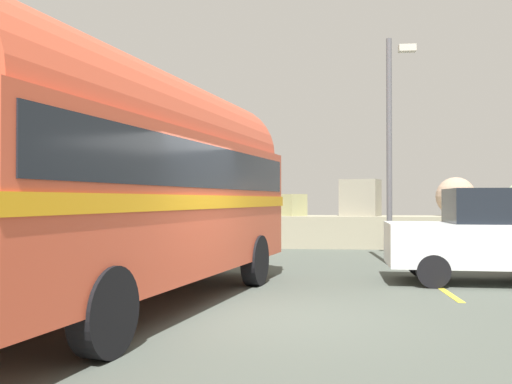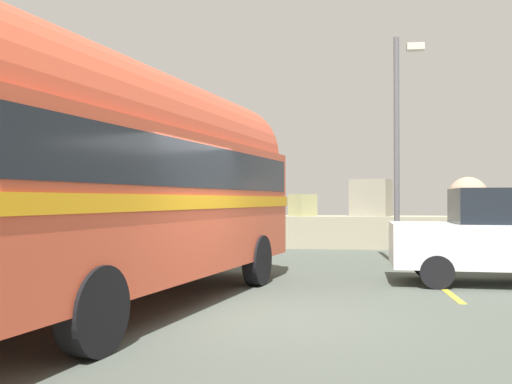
# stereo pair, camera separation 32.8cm
# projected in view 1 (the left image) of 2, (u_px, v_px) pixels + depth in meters

# --- Properties ---
(ground) EXTENTS (32.00, 26.00, 0.02)m
(ground) POSITION_uv_depth(u_px,v_px,m) (262.00, 317.00, 7.99)
(ground) COLOR #474E46
(breakwater) EXTENTS (31.36, 2.08, 2.44)m
(breakwater) POSITION_uv_depth(u_px,v_px,m) (297.00, 225.00, 19.75)
(breakwater) COLOR gray
(breakwater) RESTS_ON ground
(vintage_coach) EXTENTS (4.13, 8.89, 3.70)m
(vintage_coach) POSITION_uv_depth(u_px,v_px,m) (136.00, 174.00, 8.69)
(vintage_coach) COLOR black
(vintage_coach) RESTS_ON ground
(parked_car_nearest) EXTENTS (4.18, 1.90, 1.86)m
(parked_car_nearest) POSITION_uv_depth(u_px,v_px,m) (497.00, 235.00, 11.09)
(parked_car_nearest) COLOR black
(parked_car_nearest) RESTS_ON ground
(lamp_post) EXTENTS (0.84, 0.79, 5.75)m
(lamp_post) POSITION_uv_depth(u_px,v_px,m) (392.00, 136.00, 14.40)
(lamp_post) COLOR #5B5B60
(lamp_post) RESTS_ON ground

